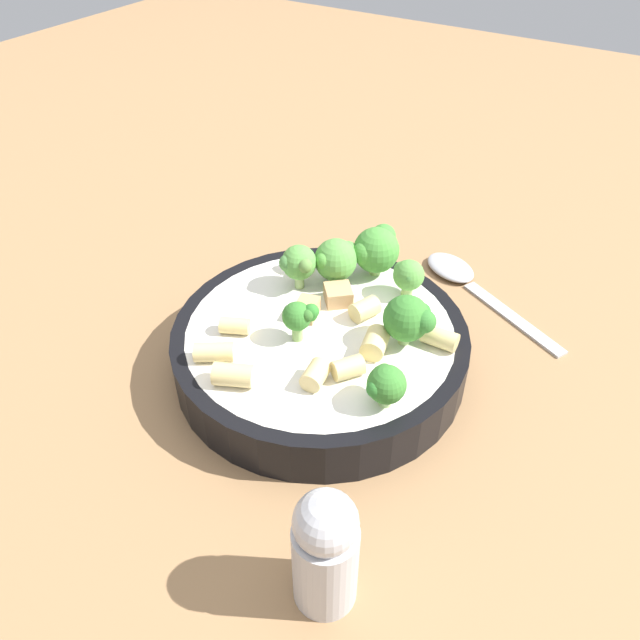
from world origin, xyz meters
TOP-DOWN VIEW (x-y plane):
  - ground_plane at (0.00, 0.00)m, footprint 2.00×2.00m
  - pasta_bowl at (0.00, 0.00)m, footprint 0.23×0.23m
  - broccoli_floret_0 at (-0.04, 0.04)m, footprint 0.03×0.03m
  - broccoli_floret_1 at (0.04, 0.08)m, footprint 0.03×0.03m
  - broccoli_floret_2 at (0.06, 0.02)m, footprint 0.04×0.04m
  - broccoli_floret_3 at (-0.01, -0.02)m, footprint 0.02×0.02m
  - broccoli_floret_4 at (-0.02, 0.06)m, footprint 0.04×0.04m
  - broccoli_floret_5 at (0.08, -0.04)m, footprint 0.03×0.03m
  - broccoli_floret_6 at (0.00, 0.09)m, footprint 0.04×0.04m
  - rigatoni_0 at (0.04, -0.03)m, footprint 0.03×0.03m
  - rigatoni_1 at (-0.06, 0.06)m, footprint 0.02×0.03m
  - rigatoni_2 at (0.05, 0.00)m, footprint 0.02×0.03m
  - rigatoni_3 at (0.09, 0.03)m, footprint 0.03×0.02m
  - rigatoni_4 at (0.02, 0.03)m, footprint 0.02×0.03m
  - rigatoni_5 at (-0.02, -0.08)m, footprint 0.03×0.03m
  - rigatoni_6 at (-0.05, -0.07)m, footprint 0.03×0.03m
  - rigatoni_7 at (-0.05, -0.04)m, footprint 0.03×0.02m
  - rigatoni_8 at (0.03, -0.05)m, footprint 0.02×0.02m
  - chicken_chunk_0 at (-0.02, 0.01)m, footprint 0.02×0.03m
  - chicken_chunk_1 at (-0.01, 0.04)m, footprint 0.03×0.03m
  - pepper_shaker at (0.10, -0.16)m, footprint 0.04×0.04m
  - spoon at (0.06, 0.17)m, footprint 0.16×0.10m

SIDE VIEW (x-z plane):
  - ground_plane at x=0.00m, z-range 0.00..0.00m
  - spoon at x=0.06m, z-range 0.00..0.01m
  - pasta_bowl at x=0.00m, z-range 0.00..0.04m
  - pepper_shaker at x=0.10m, z-range 0.00..0.09m
  - rigatoni_7 at x=-0.05m, z-range 0.04..0.05m
  - chicken_chunk_0 at x=-0.02m, z-range 0.04..0.05m
  - chicken_chunk_1 at x=-0.01m, z-range 0.04..0.05m
  - rigatoni_6 at x=-0.05m, z-range 0.04..0.05m
  - rigatoni_3 at x=0.09m, z-range 0.04..0.05m
  - rigatoni_0 at x=0.04m, z-range 0.04..0.05m
  - rigatoni_8 at x=0.03m, z-range 0.04..0.05m
  - rigatoni_4 at x=0.02m, z-range 0.04..0.05m
  - rigatoni_1 at x=-0.06m, z-range 0.04..0.06m
  - rigatoni_5 at x=-0.02m, z-range 0.04..0.06m
  - rigatoni_2 at x=0.05m, z-range 0.04..0.06m
  - broccoli_floret_5 at x=0.08m, z-range 0.04..0.07m
  - broccoli_floret_1 at x=0.04m, z-range 0.04..0.08m
  - broccoli_floret_4 at x=-0.02m, z-range 0.04..0.08m
  - broccoli_floret_3 at x=-0.01m, z-range 0.04..0.08m
  - broccoli_floret_2 at x=0.06m, z-range 0.04..0.08m
  - broccoli_floret_6 at x=0.00m, z-range 0.04..0.08m
  - broccoli_floret_0 at x=-0.04m, z-range 0.04..0.08m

